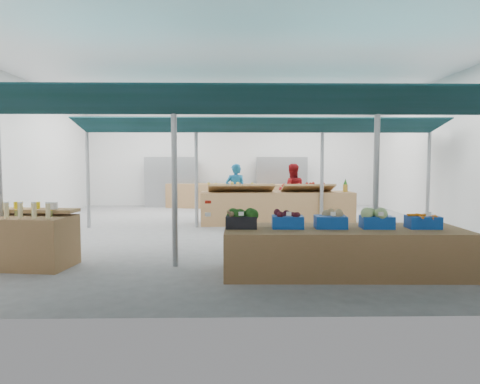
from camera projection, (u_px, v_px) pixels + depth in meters
The scene contains 23 objects.
floor at pixel (232, 230), 11.48m from camera, with size 13.00×13.00×0.00m, color slate.
hall at pixel (232, 134), 12.73m from camera, with size 13.00×13.00×13.00m.
pole_grid at pixel (266, 162), 9.62m from camera, with size 10.00×4.60×3.00m.
awnings at pixel (266, 119), 9.55m from camera, with size 9.50×7.08×0.30m.
back_shelving_left at pixel (171, 182), 17.35m from camera, with size 2.00×0.50×2.00m, color #B23F33.
back_shelving_right at pixel (281, 182), 17.43m from camera, with size 2.00×0.50×2.00m, color #B23F33.
bottle_shelf at pixel (15, 239), 7.43m from camera, with size 2.09×1.40×1.16m.
veg_counter at pixel (343, 251), 6.95m from camera, with size 3.85×1.28×0.75m, color brown.
fruit_counter at pixel (277, 208), 12.54m from camera, with size 4.42×1.05×0.95m, color brown.
far_counter at pixel (234, 196), 16.85m from camera, with size 5.32×1.06×0.96m, color brown.
crate_stack at pixel (447, 256), 6.80m from camera, with size 0.55×0.38×0.66m, color #0F41A2.
vendor_left at pixel (236, 191), 13.59m from camera, with size 0.64×0.42×1.77m, color #176499.
vendor_right at pixel (292, 191), 13.62m from camera, with size 0.86×0.67×1.77m, color maroon.
crate_broccoli at pixel (241, 218), 6.92m from camera, with size 0.52×0.41×0.35m.
crate_beets at pixel (288, 220), 6.92m from camera, with size 0.52×0.41×0.29m.
crate_celeriac at pixel (330, 219), 6.91m from camera, with size 0.52×0.41×0.31m.
crate_cabbage at pixel (377, 218), 6.91m from camera, with size 0.52×0.41×0.35m.
crate_carrots at pixel (423, 221), 6.91m from camera, with size 0.52×0.41×0.29m.
sparrow at pixel (231, 214), 6.78m from camera, with size 0.12×0.09×0.11m.
pole_ribbon at pixel (208, 203), 7.68m from camera, with size 0.12×0.12×0.28m.
apple_heap_yellow at pixel (241, 187), 12.35m from camera, with size 1.93×0.80×0.27m.
apple_heap_red at pixel (308, 186), 12.43m from camera, with size 1.53×0.77×0.27m.
pineapple at pixel (345, 186), 12.48m from camera, with size 0.14×0.14×0.39m.
Camera 1 is at (-0.00, -11.38, 1.81)m, focal length 32.00 mm.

